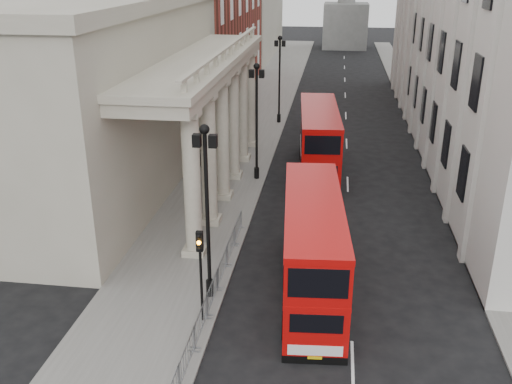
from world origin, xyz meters
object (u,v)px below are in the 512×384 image
Objects in this scene: lamp_post_mid at (257,114)px; pedestrian_a at (196,192)px; pedestrian_b at (199,161)px; traffic_light at (200,260)px; bus_near at (312,246)px; lamp_post_north at (280,73)px; bus_far at (319,139)px; lamp_post_south at (207,202)px; pedestrian_c at (219,170)px.

lamp_post_mid is 7.38m from pedestrian_a.
pedestrian_b is (-1.29, 6.04, 0.05)m from pedestrian_a.
traffic_light is 19.39m from pedestrian_b.
traffic_light is 5.63m from bus_near.
pedestrian_a is at bearing 125.25° from bus_near.
pedestrian_a is at bearing -98.52° from lamp_post_north.
lamp_post_mid reaches higher than bus_far.
lamp_post_south is 0.73× the size of bus_far.
pedestrian_a is (-3.20, -21.33, -3.97)m from lamp_post_north.
pedestrian_c is at bearing 99.06° from traffic_light.
bus_far is (4.34, 18.42, -2.39)m from lamp_post_south.
traffic_light is 2.44× the size of pedestrian_b.
lamp_post_south is 1.00× the size of lamp_post_mid.
bus_near is 18.10m from pedestrian_b.
lamp_post_north is 0.75× the size of bus_near.
pedestrian_c is at bearing -98.68° from lamp_post_north.
lamp_post_north is at bearing 90.00° from lamp_post_mid.
pedestrian_b is at bearing 102.14° from pedestrian_a.
traffic_light is 2.57× the size of pedestrian_c.
traffic_light is (0.10, -18.02, -1.80)m from lamp_post_mid.
lamp_post_mid is at bearing 145.61° from pedestrian_b.
lamp_post_north is at bearing 90.00° from lamp_post_south.
lamp_post_north is 21.93m from pedestrian_a.
lamp_post_north reaches higher than bus_far.
bus_far is at bearing 86.70° from bus_near.
lamp_post_mid reaches higher than bus_near.
traffic_light is at bearing -87.16° from lamp_post_south.
lamp_post_mid is 1.93× the size of traffic_light.
bus_near is at bearing -72.45° from lamp_post_mid.
pedestrian_b is (-9.18, 15.53, -1.45)m from bus_near.
pedestrian_a is 0.99× the size of pedestrian_c.
pedestrian_b is (-8.82, -1.71, -1.52)m from bus_far.
lamp_post_south is 11.82m from pedestrian_a.
lamp_post_north is (0.00, 16.00, 0.00)m from lamp_post_mid.
pedestrian_c is (-7.29, 13.76, -1.49)m from bus_near.
lamp_post_north is at bearing 94.18° from bus_near.
pedestrian_b is at bearing 128.86° from pedestrian_c.
lamp_post_north reaches higher than bus_near.
pedestrian_c is at bearing 99.89° from lamp_post_south.
lamp_post_mid is at bearing 90.32° from traffic_light.
pedestrian_a is at bearing -120.92° from lamp_post_mid.
traffic_light is at bearing -88.81° from pedestrian_c.
traffic_light is at bearing 78.32° from pedestrian_b.
lamp_post_north is at bearing 103.56° from bus_far.
bus_far is at bearing 165.54° from pedestrian_b.
pedestrian_b is at bearing 171.04° from lamp_post_mid.
lamp_post_mid is (0.00, 16.00, 0.00)m from lamp_post_south.
bus_near reaches higher than pedestrian_b.
lamp_post_north is 17.71m from pedestrian_c.
bus_far is 7.92m from pedestrian_c.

